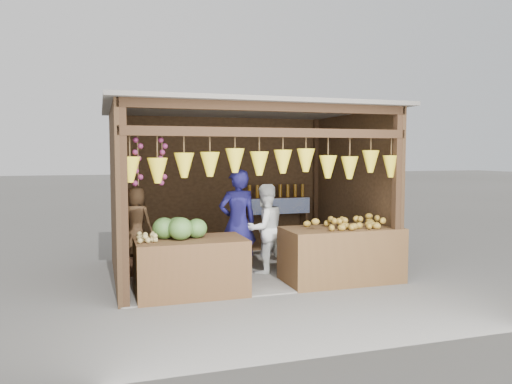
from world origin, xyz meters
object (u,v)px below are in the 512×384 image
counter_right (341,254)px  vendor_seated (136,222)px  counter_left (191,267)px  man_standing (238,223)px  woman_standing (265,229)px

counter_right → vendor_seated: (-2.91, 1.29, 0.45)m
counter_left → man_standing: size_ratio=0.88×
counter_left → woman_standing: 1.64m
counter_left → vendor_seated: size_ratio=1.36×
counter_left → vendor_seated: vendor_seated is taller
counter_left → man_standing: bearing=42.7°
counter_left → man_standing: 1.29m
counter_left → counter_right: counter_right is taller
counter_left → woman_standing: bearing=32.5°
man_standing → woman_standing: man_standing is taller
woman_standing → vendor_seated: woman_standing is taller
man_standing → woman_standing: bearing=-178.7°
woman_standing → vendor_seated: bearing=-30.2°
woman_standing → vendor_seated: 2.03m
counter_right → vendor_seated: vendor_seated is taller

